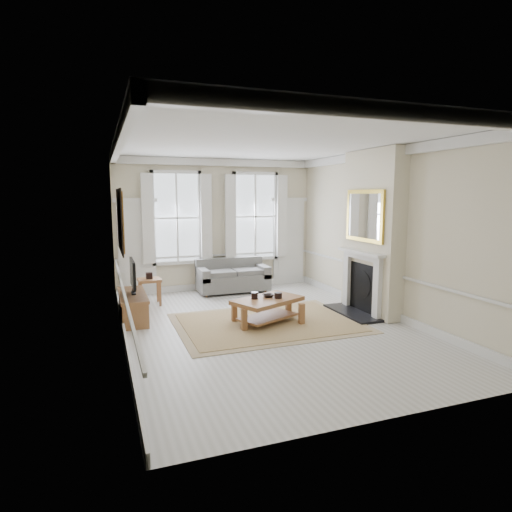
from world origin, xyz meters
name	(u,v)px	position (x,y,z in m)	size (l,w,h in m)	color
floor	(267,327)	(0.00, 0.00, 0.00)	(7.20, 7.20, 0.00)	#B7B5AD
ceiling	(268,142)	(0.00, 0.00, 3.40)	(7.20, 7.20, 0.00)	white
back_wall	(217,225)	(0.00, 3.60, 1.70)	(5.20, 5.20, 0.00)	beige
left_wall	(119,243)	(-2.60, 0.00, 1.70)	(7.20, 7.20, 0.00)	beige
right_wall	(385,233)	(2.60, 0.00, 1.70)	(7.20, 7.20, 0.00)	beige
window_left	(177,218)	(-1.05, 3.55, 1.90)	(1.26, 0.20, 2.20)	#B2BCC6
window_right	(255,217)	(1.05, 3.55, 1.90)	(1.26, 0.20, 2.20)	#B2BCC6
door_left	(137,249)	(-2.05, 3.56, 1.15)	(0.90, 0.08, 2.30)	silver
door_right	(289,243)	(2.05, 3.56, 1.15)	(0.90, 0.08, 2.30)	silver
painting	(120,220)	(-2.56, 0.30, 2.05)	(0.05, 1.66, 1.06)	#B27B1E
chimney_breast	(372,233)	(2.43, 0.20, 1.70)	(0.35, 1.70, 3.38)	beige
hearth	(352,313)	(2.00, 0.20, 0.03)	(0.55, 1.50, 0.05)	black
fireplace	(361,279)	(2.20, 0.20, 0.73)	(0.21, 1.45, 1.33)	silver
mirror	(364,216)	(2.21, 0.20, 2.05)	(0.06, 1.26, 1.06)	gold
sofa	(232,278)	(0.26, 3.11, 0.36)	(1.79, 0.87, 0.85)	#595957
side_table	(149,284)	(-1.90, 2.44, 0.49)	(0.51, 0.51, 0.60)	brown
rug	(268,323)	(0.09, 0.20, 0.01)	(3.50, 2.60, 0.02)	#93734C
coffee_table	(268,303)	(0.09, 0.20, 0.41)	(1.52, 1.25, 0.50)	brown
ceramic_pot_a	(255,296)	(-0.16, 0.25, 0.56)	(0.13, 0.13, 0.13)	black
ceramic_pot_b	(278,295)	(0.29, 0.15, 0.55)	(0.15, 0.15, 0.11)	black
bowl	(268,296)	(0.14, 0.30, 0.52)	(0.23, 0.23, 0.06)	black
tv_stand	(133,307)	(-2.34, 1.37, 0.26)	(0.48, 1.48, 0.53)	brown
tv	(133,274)	(-2.32, 1.37, 0.92)	(0.08, 0.90, 0.68)	black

